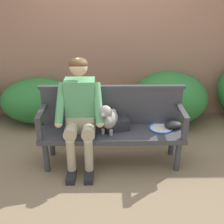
% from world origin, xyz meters
% --- Properties ---
extents(ground_plane, '(40.00, 40.00, 0.00)m').
position_xyz_m(ground_plane, '(0.00, 0.00, 0.00)').
color(ground_plane, '#7A664C').
extents(brick_garden_fence, '(8.00, 0.30, 2.24)m').
position_xyz_m(brick_garden_fence, '(0.00, 1.59, 1.12)').
color(brick_garden_fence, '#936651').
rests_on(brick_garden_fence, ground).
extents(hedge_bush_far_right, '(1.15, 1.12, 0.79)m').
position_xyz_m(hedge_bush_far_right, '(0.93, 1.18, 0.39)').
color(hedge_bush_far_right, '#286B2D').
rests_on(hedge_bush_far_right, ground).
extents(hedge_bush_mid_left, '(1.20, 0.87, 0.70)m').
position_xyz_m(hedge_bush_mid_left, '(-1.13, 1.17, 0.35)').
color(hedge_bush_mid_left, '#286B2D').
rests_on(hedge_bush_mid_left, ground).
extents(garden_bench, '(1.70, 0.47, 0.43)m').
position_xyz_m(garden_bench, '(0.00, 0.00, 0.38)').
color(garden_bench, '#38383D').
rests_on(garden_bench, ground).
extents(bench_backrest, '(1.74, 0.06, 0.50)m').
position_xyz_m(bench_backrest, '(0.00, 0.20, 0.69)').
color(bench_backrest, '#38383D').
rests_on(bench_backrest, garden_bench).
extents(bench_armrest_left_end, '(0.06, 0.47, 0.28)m').
position_xyz_m(bench_armrest_left_end, '(-0.81, -0.08, 0.63)').
color(bench_armrest_left_end, '#38383D').
rests_on(bench_armrest_left_end, garden_bench).
extents(bench_armrest_right_end, '(0.06, 0.47, 0.28)m').
position_xyz_m(bench_armrest_right_end, '(0.81, -0.08, 0.63)').
color(bench_armrest_right_end, '#38383D').
rests_on(bench_armrest_right_end, garden_bench).
extents(person_seated, '(0.56, 0.63, 1.30)m').
position_xyz_m(person_seated, '(-0.37, -0.01, 0.71)').
color(person_seated, black).
rests_on(person_seated, ground).
extents(dog_on_bench, '(0.27, 0.37, 0.38)m').
position_xyz_m(dog_on_bench, '(-0.04, -0.04, 0.62)').
color(dog_on_bench, gray).
rests_on(dog_on_bench, garden_bench).
extents(tennis_racket, '(0.30, 0.57, 0.03)m').
position_xyz_m(tennis_racket, '(0.59, 0.09, 0.44)').
color(tennis_racket, blue).
rests_on(tennis_racket, garden_bench).
extents(baseball_glove, '(0.25, 0.21, 0.09)m').
position_xyz_m(baseball_glove, '(0.74, 0.08, 0.48)').
color(baseball_glove, black).
rests_on(baseball_glove, garden_bench).
extents(sports_bag, '(0.32, 0.26, 0.14)m').
position_xyz_m(sports_bag, '(0.05, 0.06, 0.50)').
color(sports_bag, '#232328').
rests_on(sports_bag, garden_bench).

